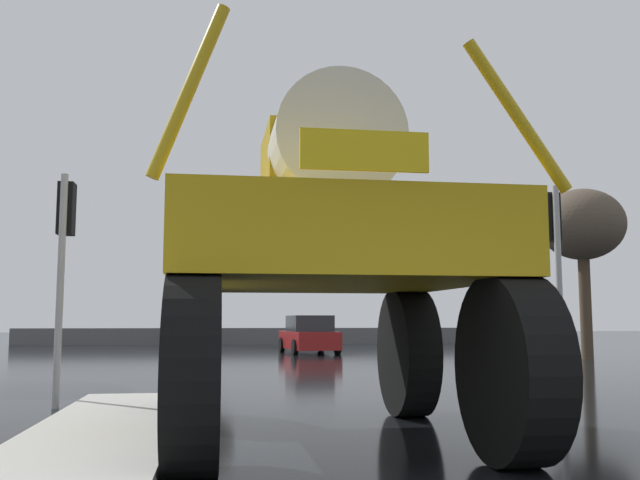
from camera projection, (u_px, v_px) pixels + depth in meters
ground_plane at (285, 365)px, 20.96m from camera, size 120.00×120.00×0.00m
median_island at (93, 443)px, 7.21m from camera, size 1.57×8.54×0.15m
oversize_sprayer at (326, 261)px, 8.10m from camera, size 3.93×5.25×4.14m
sedan_ahead at (309, 335)px, 28.58m from camera, size 2.20×4.25×1.52m
traffic_signal_near_left at (65, 237)px, 11.12m from camera, size 0.24×0.54×3.61m
traffic_signal_near_right at (553, 243)px, 12.28m from camera, size 0.24×0.54×3.65m
bare_tree_right at (582, 226)px, 24.74m from camera, size 2.94×2.94×5.93m
bare_tree_far_center at (203, 248)px, 38.34m from camera, size 3.69×3.69×6.81m
roadside_barrier at (254, 336)px, 38.82m from camera, size 25.62×0.24×0.90m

